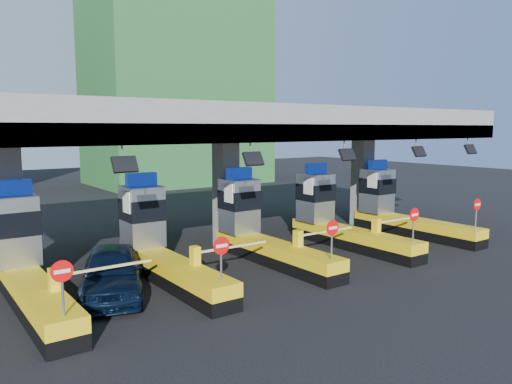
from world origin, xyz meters
TOP-DOWN VIEW (x-y plane):
  - ground at (0.00, 0.00)m, footprint 120.00×120.00m
  - toll_canopy at (0.00, 2.87)m, footprint 28.00×12.09m
  - toll_lane_far_left at (-10.00, 0.28)m, footprint 4.43×8.00m
  - toll_lane_left at (-5.00, 0.28)m, footprint 4.43×8.00m
  - toll_lane_center at (0.00, 0.28)m, footprint 4.43×8.00m
  - toll_lane_right at (5.00, 0.28)m, footprint 4.43×8.00m
  - toll_lane_far_right at (10.00, 0.28)m, footprint 4.43×8.00m
  - bg_building_scaffold at (12.00, 32.00)m, footprint 18.00×12.00m
  - van at (-7.37, -0.93)m, footprint 3.91×5.73m
  - red_car at (-7.52, -1.44)m, footprint 2.05×3.87m

SIDE VIEW (x-z plane):
  - ground at x=0.00m, z-range 0.00..0.00m
  - red_car at x=-7.52m, z-range 0.00..1.21m
  - van at x=-7.37m, z-range 0.00..1.81m
  - toll_lane_far_left at x=-10.00m, z-range -0.68..3.47m
  - toll_lane_left at x=-5.00m, z-range -0.68..3.47m
  - toll_lane_center at x=0.00m, z-range -0.68..3.47m
  - toll_lane_right at x=5.00m, z-range -0.68..3.47m
  - toll_lane_far_right at x=10.00m, z-range -0.68..3.47m
  - toll_canopy at x=0.00m, z-range 2.63..9.63m
  - bg_building_scaffold at x=12.00m, z-range 0.00..28.00m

